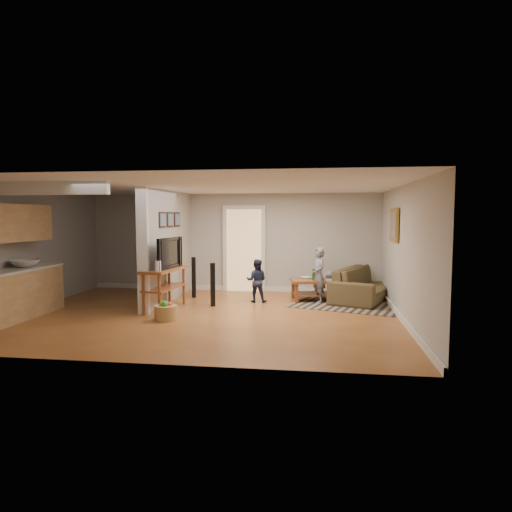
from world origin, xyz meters
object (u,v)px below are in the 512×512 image
(tv_console, at_px, (165,272))
(toy_basket, at_px, (166,312))
(speaker_left, at_px, (213,285))
(child, at_px, (318,302))
(sofa, at_px, (366,299))
(coffee_table, at_px, (320,284))
(toddler, at_px, (257,302))
(speaker_right, at_px, (194,277))

(tv_console, bearing_deg, toy_basket, -64.18)
(speaker_left, xyz_separation_m, child, (2.24, 0.73, -0.47))
(tv_console, distance_m, child, 3.45)
(sofa, xyz_separation_m, tv_console, (-4.24, -1.80, 0.78))
(sofa, bearing_deg, coffee_table, 129.73)
(toy_basket, relative_size, child, 0.34)
(speaker_left, bearing_deg, child, -5.21)
(speaker_left, height_order, toy_basket, speaker_left)
(child, bearing_deg, sofa, 97.22)
(coffee_table, relative_size, child, 1.11)
(toddler, bearing_deg, tv_console, 32.10)
(speaker_right, distance_m, toy_basket, 2.40)
(sofa, height_order, toddler, toddler)
(tv_console, height_order, child, tv_console)
(sofa, distance_m, speaker_left, 3.63)
(tv_console, xyz_separation_m, toy_basket, (0.34, -0.94, -0.63))
(speaker_left, bearing_deg, speaker_right, 102.28)
(coffee_table, relative_size, toddler, 1.42)
(coffee_table, bearing_deg, toy_basket, -139.69)
(tv_console, bearing_deg, child, 27.20)
(speaker_left, bearing_deg, toy_basket, -134.81)
(tv_console, relative_size, toy_basket, 3.33)
(toy_basket, bearing_deg, child, 37.46)
(child, height_order, toddler, child)
(toddler, bearing_deg, speaker_right, -12.26)
(coffee_table, relative_size, speaker_left, 1.47)
(toy_basket, bearing_deg, speaker_left, 68.46)
(speaker_right, relative_size, child, 0.78)
(tv_console, height_order, toy_basket, tv_console)
(toy_basket, xyz_separation_m, toddler, (1.43, 2.01, -0.16))
(tv_console, relative_size, speaker_left, 1.52)
(sofa, bearing_deg, toy_basket, 147.01)
(speaker_left, distance_m, child, 2.40)
(sofa, relative_size, tv_console, 1.78)
(speaker_right, height_order, toy_basket, speaker_right)
(tv_console, height_order, speaker_left, tv_console)
(coffee_table, xyz_separation_m, speaker_left, (-2.27, -0.99, 0.08))
(speaker_left, height_order, speaker_right, speaker_right)
(speaker_left, bearing_deg, sofa, -1.55)
(toy_basket, bearing_deg, tv_console, 109.63)
(speaker_left, distance_m, toy_basket, 1.55)
(sofa, relative_size, child, 2.04)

